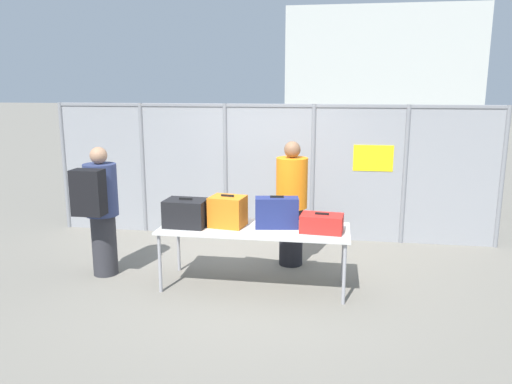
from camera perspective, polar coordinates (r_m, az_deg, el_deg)
ground_plane at (r=6.40m, az=-0.91°, el=-10.04°), size 120.00×120.00×0.00m
fence_section at (r=7.91m, az=1.53°, el=2.66°), size 7.05×0.07×2.13m
inspection_table at (r=6.00m, az=-0.20°, el=-4.51°), size 2.26×0.83×0.74m
suitcase_black at (r=6.07m, az=-7.99°, el=-2.38°), size 0.51×0.38×0.35m
suitcase_orange at (r=6.02m, az=-3.25°, el=-2.22°), size 0.45×0.39×0.39m
suitcase_navy at (r=5.95m, az=2.39°, el=-2.37°), size 0.54×0.28×0.39m
suitcase_red at (r=5.85m, az=7.52°, el=-3.55°), size 0.51×0.35×0.23m
traveler_hooded at (r=6.58m, az=-17.44°, el=-1.61°), size 0.41×0.64×1.67m
security_worker_near at (r=6.71m, az=4.08°, el=-1.17°), size 0.42×0.42×1.70m
utility_trailer at (r=10.49m, az=13.47°, el=0.87°), size 4.57×2.11×0.75m
distant_hangar at (r=37.35m, az=13.70°, el=13.60°), size 12.12×9.98×7.23m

